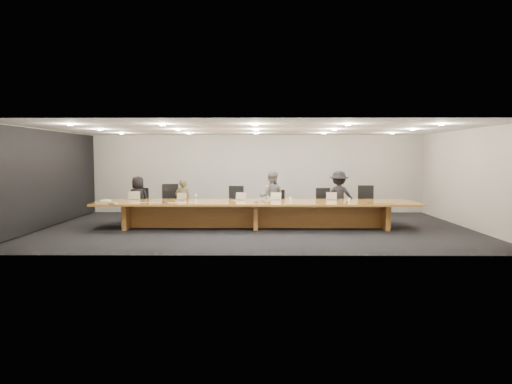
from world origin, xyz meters
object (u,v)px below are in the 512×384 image
(laptop_d, at_px, (276,196))
(paper_cup_near, at_px, (290,199))
(laptop_e, at_px, (331,196))
(mic_right, at_px, (368,203))
(conference_table, at_px, (256,210))
(paper_cup_far, at_px, (349,200))
(chair_mid_right, at_px, (280,206))
(laptop_c, at_px, (240,196))
(mic_center, at_px, (257,202))
(laptop_a, at_px, (134,196))
(water_bottle, at_px, (196,198))
(person_b, at_px, (183,201))
(mic_left, at_px, (163,202))
(chair_left, at_px, (171,203))
(amber_mug, at_px, (188,200))
(person_c, at_px, (272,197))
(chair_right, at_px, (325,205))
(person_d, at_px, (339,197))
(chair_far_left, at_px, (139,205))
(chair_mid_left, at_px, (234,204))
(av_box, at_px, (113,203))
(chair_far_right, at_px, (367,203))
(laptop_b, at_px, (181,197))
(person_a, at_px, (138,199))

(laptop_d, height_order, paper_cup_near, laptop_d)
(laptop_e, height_order, mic_right, laptop_e)
(conference_table, distance_m, paper_cup_far, 2.69)
(chair_mid_right, height_order, laptop_c, chair_mid_right)
(paper_cup_far, relative_size, mic_center, 0.66)
(laptop_a, xyz_separation_m, water_bottle, (1.85, -0.38, -0.02))
(chair_mid_right, xyz_separation_m, person_b, (-3.01, -0.18, 0.16))
(laptop_c, distance_m, laptop_e, 2.68)
(laptop_e, xyz_separation_m, mic_left, (-4.77, -0.72, -0.10))
(chair_left, distance_m, laptop_d, 3.31)
(mic_left, bearing_deg, water_bottle, 20.73)
(chair_left, height_order, chair_mid_right, chair_left)
(amber_mug, bearing_deg, water_bottle, -18.03)
(laptop_d, height_order, mic_left, laptop_d)
(person_c, bearing_deg, mic_left, 35.80)
(chair_right, height_order, person_d, person_d)
(chair_far_left, relative_size, laptop_c, 3.52)
(chair_left, relative_size, person_d, 0.77)
(person_b, distance_m, mic_right, 5.58)
(water_bottle, height_order, mic_right, water_bottle)
(mic_center, bearing_deg, laptop_d, 50.75)
(chair_left, xyz_separation_m, laptop_e, (4.82, -0.74, 0.27))
(chair_mid_left, distance_m, paper_cup_near, 2.01)
(laptop_c, bearing_deg, mic_center, -33.74)
(chair_mid_left, relative_size, av_box, 5.27)
(chair_far_right, height_order, laptop_c, chair_far_right)
(chair_far_left, height_order, laptop_b, chair_far_left)
(amber_mug, bearing_deg, paper_cup_far, 0.60)
(conference_table, distance_m, amber_mug, 1.98)
(conference_table, bearing_deg, paper_cup_near, 15.78)
(chair_far_left, relative_size, laptop_a, 3.19)
(chair_right, relative_size, laptop_d, 3.53)
(conference_table, height_order, mic_left, mic_left)
(person_a, xyz_separation_m, person_c, (4.11, -0.02, 0.08))
(laptop_a, bearing_deg, person_c, -1.64)
(laptop_b, height_order, av_box, laptop_b)
(person_b, bearing_deg, person_c, 175.64)
(person_c, distance_m, mic_right, 3.08)
(person_d, bearing_deg, mic_center, 38.01)
(conference_table, relative_size, laptop_c, 29.50)
(amber_mug, bearing_deg, person_b, 105.91)
(mic_right, bearing_deg, chair_right, 119.23)
(person_a, relative_size, mic_left, 11.69)
(conference_table, distance_m, mic_left, 2.60)
(mic_right, bearing_deg, av_box, -178.69)
(laptop_c, bearing_deg, laptop_d, 20.02)
(laptop_b, bearing_deg, laptop_a, -174.09)
(chair_mid_right, height_order, amber_mug, chair_mid_right)
(water_bottle, bearing_deg, mic_left, -159.27)
(water_bottle, xyz_separation_m, paper_cup_near, (2.71, 0.25, -0.06))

